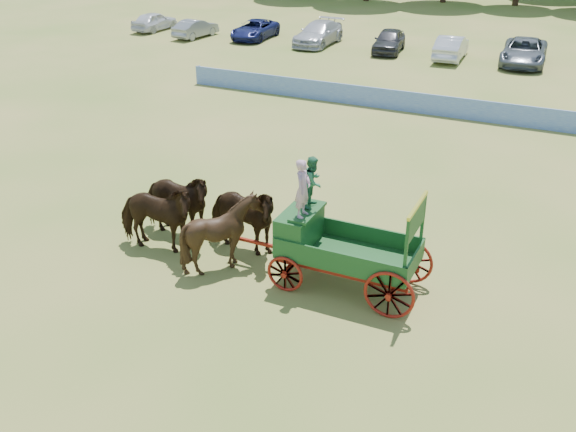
{
  "coord_description": "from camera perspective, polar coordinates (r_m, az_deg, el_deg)",
  "views": [
    {
      "loc": [
        6.74,
        -13.49,
        10.05
      ],
      "look_at": [
        -0.64,
        2.22,
        1.3
      ],
      "focal_mm": 40.0,
      "sensor_mm": 36.0,
      "label": 1
    }
  ],
  "objects": [
    {
      "name": "ground",
      "position": [
        18.12,
        -1.16,
        -6.94
      ],
      "size": [
        160.0,
        160.0,
        0.0
      ],
      "primitive_type": "plane",
      "color": "#9E8347",
      "rests_on": "ground"
    },
    {
      "name": "horse_lead_left",
      "position": [
        20.1,
        -11.7,
        -0.12
      ],
      "size": [
        2.88,
        1.64,
        2.3
      ],
      "primitive_type": "imported",
      "rotation": [
        0.0,
        0.0,
        1.72
      ],
      "color": "#311C0D",
      "rests_on": "ground"
    },
    {
      "name": "horse_lead_right",
      "position": [
        20.89,
        -9.95,
        1.11
      ],
      "size": [
        2.77,
        1.34,
        2.3
      ],
      "primitive_type": "imported",
      "rotation": [
        0.0,
        0.0,
        1.61
      ],
      "color": "#311C0D",
      "rests_on": "ground"
    },
    {
      "name": "horse_wheel_left",
      "position": [
        18.87,
        -5.79,
        -1.52
      ],
      "size": [
        2.34,
        2.14,
        2.3
      ],
      "primitive_type": "imported",
      "rotation": [
        0.0,
        0.0,
        1.72
      ],
      "color": "#311C0D",
      "rests_on": "ground"
    },
    {
      "name": "horse_wheel_right",
      "position": [
        19.71,
        -4.18,
        -0.16
      ],
      "size": [
        2.85,
        1.54,
        2.3
      ],
      "primitive_type": "imported",
      "rotation": [
        0.0,
        0.0,
        1.46
      ],
      "color": "#311C0D",
      "rests_on": "ground"
    },
    {
      "name": "farm_dray",
      "position": [
        17.92,
        3.26,
        -1.33
      ],
      "size": [
        6.0,
        2.0,
        3.79
      ],
      "color": "maroon",
      "rests_on": "ground"
    },
    {
      "name": "sponsor_banner",
      "position": [
        33.79,
        11.06,
        9.89
      ],
      "size": [
        26.0,
        0.08,
        1.05
      ],
      "primitive_type": "cube",
      "color": "blue",
      "rests_on": "ground"
    },
    {
      "name": "parked_cars",
      "position": [
        45.66,
        15.0,
        14.15
      ],
      "size": [
        51.22,
        7.83,
        1.64
      ],
      "color": "silver",
      "rests_on": "ground"
    }
  ]
}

